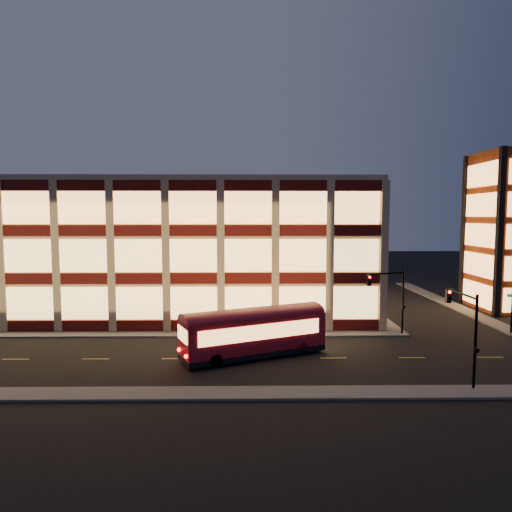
{
  "coord_description": "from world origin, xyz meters",
  "views": [
    {
      "loc": [
        9.67,
        -39.71,
        10.75
      ],
      "look_at": [
        10.3,
        8.0,
        6.57
      ],
      "focal_mm": 32.0,
      "sensor_mm": 36.0,
      "label": 1
    }
  ],
  "objects": [
    {
      "name": "traffic_signal_far",
      "position": [
        22.21,
        0.24,
        4.11
      ],
      "size": [
        3.79,
        1.87,
        6.0
      ],
      "color": "black",
      "rests_on": "ground"
    },
    {
      "name": "traffic_signal_near",
      "position": [
        23.5,
        -11.03,
        4.13
      ],
      "size": [
        0.32,
        4.45,
        6.0
      ],
      "color": "black",
      "rests_on": "ground"
    },
    {
      "name": "sidewalk_office_east",
      "position": [
        23.0,
        17.0,
        0.07
      ],
      "size": [
        2.0,
        30.0,
        0.15
      ],
      "primitive_type": "cube",
      "color": "#514F4C",
      "rests_on": "ground"
    },
    {
      "name": "trolley_bus",
      "position": [
        9.95,
        -5.5,
        2.1
      ],
      "size": [
        11.33,
        7.17,
        3.79
      ],
      "rotation": [
        0.0,
        0.0,
        0.43
      ],
      "color": "maroon",
      "rests_on": "ground"
    },
    {
      "name": "sidewalk_office_south",
      "position": [
        -3.0,
        1.0,
        0.07
      ],
      "size": [
        54.0,
        2.0,
        0.15
      ],
      "primitive_type": "cube",
      "color": "#514F4C",
      "rests_on": "ground"
    },
    {
      "name": "sidewalk_near",
      "position": [
        0.0,
        -13.0,
        0.07
      ],
      "size": [
        100.0,
        2.0,
        0.15
      ],
      "primitive_type": "cube",
      "color": "#514F4C",
      "rests_on": "ground"
    },
    {
      "name": "ground",
      "position": [
        0.0,
        0.0,
        0.0
      ],
      "size": [
        200.0,
        200.0,
        0.0
      ],
      "primitive_type": "plane",
      "color": "black",
      "rests_on": "ground"
    },
    {
      "name": "sidewalk_tower_west",
      "position": [
        34.0,
        17.0,
        0.07
      ],
      "size": [
        2.0,
        30.0,
        0.15
      ],
      "primitive_type": "cube",
      "color": "#514F4C",
      "rests_on": "ground"
    },
    {
      "name": "office_building",
      "position": [
        -2.91,
        16.91,
        7.25
      ],
      "size": [
        50.45,
        30.45,
        14.5
      ],
      "color": "tan",
      "rests_on": "ground"
    }
  ]
}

